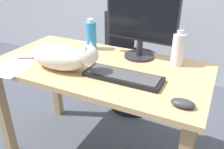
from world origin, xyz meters
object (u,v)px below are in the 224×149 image
office_chair (130,66)px  cat (61,56)px  monitor (141,24)px  keyboard (123,76)px  water_bottle (178,49)px  spray_bottle (91,35)px  computer_mouse (183,103)px

office_chair → cat: bearing=-94.9°
office_chair → monitor: bearing=-63.2°
keyboard → office_chair: bearing=109.0°
monitor → water_bottle: bearing=-3.5°
office_chair → keyboard: 0.98m
office_chair → water_bottle: size_ratio=4.18×
keyboard → cat: 0.38m
cat → office_chair: bearing=85.1°
monitor → office_chair: bearing=116.8°
water_bottle → spray_bottle: size_ratio=1.02×
monitor → cat: 0.54m
monitor → computer_mouse: 0.64m
computer_mouse → water_bottle: water_bottle is taller
cat → water_bottle: (0.60, 0.37, 0.02)m
keyboard → water_bottle: (0.22, 0.32, 0.09)m
monitor → cat: monitor is taller
computer_mouse → keyboard: bearing=159.8°
office_chair → spray_bottle: bearing=-100.6°
cat → computer_mouse: cat is taller
keyboard → spray_bottle: spray_bottle is taller
monitor → water_bottle: size_ratio=2.15×
cat → spray_bottle: (-0.02, 0.38, 0.02)m
office_chair → spray_bottle: 0.70m
office_chair → spray_bottle: size_ratio=4.26×
monitor → computer_mouse: monitor is taller
monitor → spray_bottle: size_ratio=2.20×
cat → computer_mouse: (0.73, -0.08, -0.06)m
computer_mouse → office_chair: bearing=123.1°
keyboard → water_bottle: water_bottle is taller
monitor → computer_mouse: (0.38, -0.47, -0.21)m
keyboard → cat: size_ratio=0.72×
cat → computer_mouse: bearing=-6.5°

